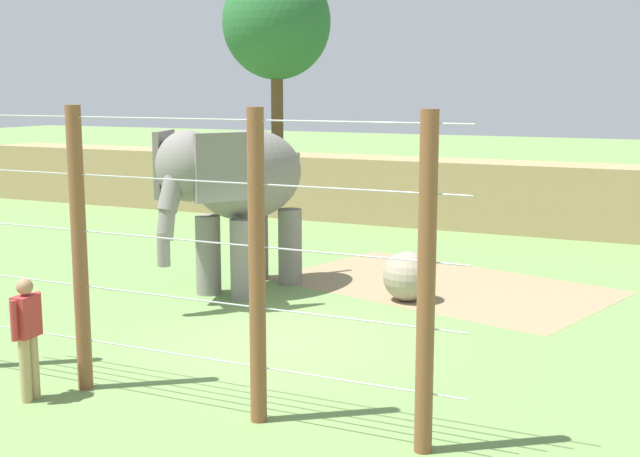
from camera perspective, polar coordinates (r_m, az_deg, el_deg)
The scene contains 8 objects.
ground_plane at distance 14.18m, azimuth -2.72°, elevation -7.52°, with size 120.00×120.00×0.00m, color #6B8E4C.
dirt_patch at distance 18.16m, azimuth 8.27°, elevation -3.79°, with size 6.74×4.14×0.01m, color #937F5B.
embankment_wall at distance 25.52m, azimuth 10.45°, elevation 2.25°, with size 36.00×1.80×1.99m, color tan.
elephant at distance 17.12m, azimuth -5.48°, elevation 3.02°, with size 2.10×4.53×3.36m.
enrichment_ball at distance 16.70m, azimuth 5.92°, elevation -3.21°, with size 0.98×0.98×0.98m, color gray.
cable_fence at distance 11.11m, azimuth -10.41°, elevation -2.00°, with size 8.02×0.21×3.92m.
zookeeper at distance 11.97m, azimuth -19.08°, elevation -6.67°, with size 0.24×0.58×1.67m.
tree_left_of_centre at distance 31.06m, azimuth -2.94°, elevation 13.59°, with size 3.86×3.86×8.45m.
Camera 1 is at (6.33, -11.99, 4.15)m, focal length 47.60 mm.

